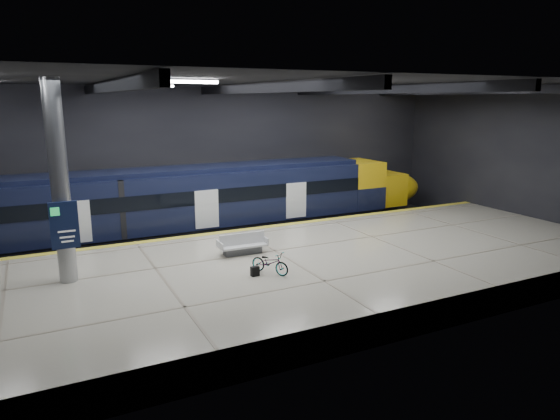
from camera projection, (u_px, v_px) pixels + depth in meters
ground at (265, 268)px, 22.01m from camera, size 30.00×30.00×0.00m
room_shell at (264, 138)px, 20.77m from camera, size 30.10×16.10×8.05m
platform at (292, 274)px, 19.70m from camera, size 30.00×11.00×1.10m
safety_strip at (241, 230)px, 24.17m from camera, size 30.00×0.40×0.01m
rails at (223, 237)px, 26.80m from camera, size 30.00×1.52×0.16m
train at (175, 205)px, 25.29m from camera, size 29.40×2.84×3.79m
bench at (242, 247)px, 20.38m from camera, size 2.02×0.88×0.88m
bicycle at (270, 263)px, 18.08m from camera, size 1.27×1.62×0.82m
pannier_bag at (255, 271)px, 17.87m from camera, size 0.31×0.20×0.35m
info_column at (60, 186)px, 16.67m from camera, size 0.90×0.78×6.90m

